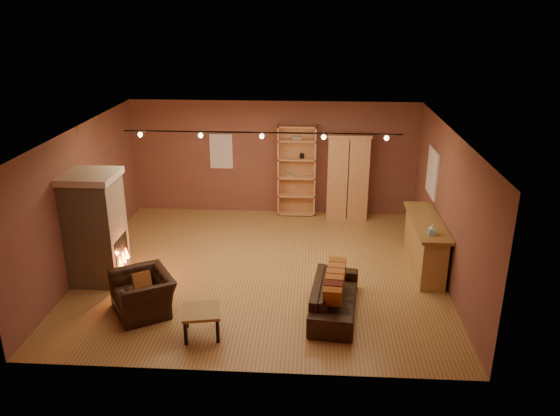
# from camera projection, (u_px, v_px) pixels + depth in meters

# --- Properties ---
(floor) EXTENTS (7.00, 7.00, 0.00)m
(floor) POSITION_uv_depth(u_px,v_px,m) (262.00, 269.00, 10.88)
(floor) COLOR olive
(floor) RESTS_ON ground
(ceiling) EXTENTS (7.00, 7.00, 0.00)m
(ceiling) POSITION_uv_depth(u_px,v_px,m) (261.00, 131.00, 9.89)
(ceiling) COLOR brown
(ceiling) RESTS_ON back_wall
(back_wall) EXTENTS (7.00, 0.02, 2.80)m
(back_wall) POSITION_uv_depth(u_px,v_px,m) (274.00, 158.00, 13.42)
(back_wall) COLOR brown
(back_wall) RESTS_ON floor
(left_wall) EXTENTS (0.02, 6.50, 2.80)m
(left_wall) POSITION_uv_depth(u_px,v_px,m) (82.00, 199.00, 10.59)
(left_wall) COLOR brown
(left_wall) RESTS_ON floor
(right_wall) EXTENTS (0.02, 6.50, 2.80)m
(right_wall) POSITION_uv_depth(u_px,v_px,m) (448.00, 207.00, 10.18)
(right_wall) COLOR brown
(right_wall) RESTS_ON floor
(fireplace) EXTENTS (1.01, 0.98, 2.12)m
(fireplace) POSITION_uv_depth(u_px,v_px,m) (96.00, 228.00, 10.12)
(fireplace) COLOR tan
(fireplace) RESTS_ON floor
(back_window) EXTENTS (0.56, 0.04, 0.86)m
(back_window) POSITION_uv_depth(u_px,v_px,m) (221.00, 151.00, 13.43)
(back_window) COLOR white
(back_window) RESTS_ON back_wall
(bookcase) EXTENTS (0.92, 0.36, 2.26)m
(bookcase) POSITION_uv_depth(u_px,v_px,m) (297.00, 169.00, 13.37)
(bookcase) COLOR tan
(bookcase) RESTS_ON floor
(armoire) EXTENTS (1.04, 0.59, 2.10)m
(armoire) POSITION_uv_depth(u_px,v_px,m) (348.00, 176.00, 13.19)
(armoire) COLOR tan
(armoire) RESTS_ON floor
(bar_counter) EXTENTS (0.58, 2.14, 1.02)m
(bar_counter) POSITION_uv_depth(u_px,v_px,m) (425.00, 244.00, 10.75)
(bar_counter) COLOR tan
(bar_counter) RESTS_ON floor
(tissue_box) EXTENTS (0.14, 0.14, 0.22)m
(tissue_box) POSITION_uv_depth(u_px,v_px,m) (432.00, 230.00, 9.89)
(tissue_box) COLOR #96D5F0
(tissue_box) RESTS_ON bar_counter
(right_window) EXTENTS (0.05, 0.90, 1.00)m
(right_window) POSITION_uv_depth(u_px,v_px,m) (433.00, 172.00, 11.40)
(right_window) COLOR white
(right_window) RESTS_ON right_wall
(loveseat) EXTENTS (0.75, 1.92, 0.77)m
(loveseat) POSITION_uv_depth(u_px,v_px,m) (335.00, 291.00, 9.25)
(loveseat) COLOR black
(loveseat) RESTS_ON floor
(armchair) EXTENTS (1.14, 1.25, 0.92)m
(armchair) POSITION_uv_depth(u_px,v_px,m) (143.00, 287.00, 9.23)
(armchair) COLOR black
(armchair) RESTS_ON floor
(coffee_table) EXTENTS (0.69, 0.69, 0.45)m
(coffee_table) POSITION_uv_depth(u_px,v_px,m) (201.00, 314.00, 8.59)
(coffee_table) COLOR olive
(coffee_table) RESTS_ON floor
(track_rail) EXTENTS (5.20, 0.09, 0.13)m
(track_rail) POSITION_uv_depth(u_px,v_px,m) (262.00, 134.00, 10.12)
(track_rail) COLOR black
(track_rail) RESTS_ON ceiling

